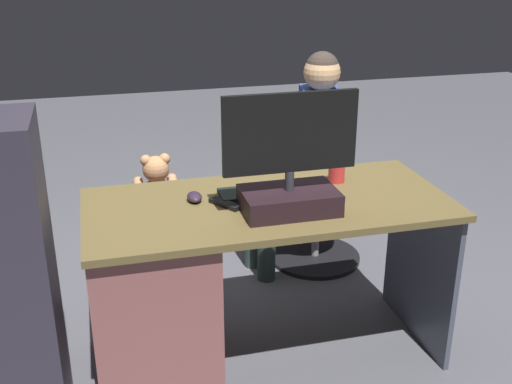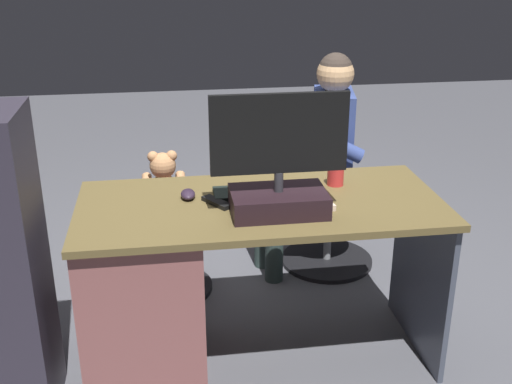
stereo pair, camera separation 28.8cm
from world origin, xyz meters
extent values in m
plane|color=#55565D|center=(0.00, 0.00, 0.00)|extent=(10.00, 10.00, 0.00)
cube|color=brown|center=(0.00, 0.37, 0.74)|extent=(1.50, 0.69, 0.03)
cube|color=#8E5351|center=(0.50, 0.37, 0.36)|extent=(0.48, 0.63, 0.72)
cube|color=#444A59|center=(-0.73, 0.37, 0.36)|extent=(0.02, 0.62, 0.72)
cube|color=black|center=(-0.05, 0.48, 0.80)|extent=(0.37, 0.24, 0.09)
cylinder|color=#333338|center=(-0.05, 0.48, 0.88)|extent=(0.04, 0.04, 0.08)
cube|color=black|center=(-0.05, 0.48, 1.07)|extent=(0.53, 0.02, 0.31)
cube|color=black|center=(-0.05, 0.47, 1.07)|extent=(0.49, 0.00, 0.28)
cube|color=black|center=(-0.02, 0.29, 0.76)|extent=(0.42, 0.14, 0.02)
ellipsoid|color=#2E2032|center=(0.29, 0.29, 0.77)|extent=(0.06, 0.10, 0.04)
cylinder|color=red|center=(-0.35, 0.23, 0.80)|extent=(0.07, 0.07, 0.09)
cube|color=black|center=(0.18, 0.37, 0.76)|extent=(0.12, 0.15, 0.02)
cube|color=beige|center=(-0.15, 0.38, 0.77)|extent=(0.27, 0.33, 0.02)
cylinder|color=black|center=(0.39, -0.27, 0.01)|extent=(0.46, 0.46, 0.03)
cylinder|color=gray|center=(0.39, -0.27, 0.22)|extent=(0.04, 0.04, 0.39)
cylinder|color=maroon|center=(0.39, -0.27, 0.44)|extent=(0.39, 0.39, 0.06)
ellipsoid|color=tan|center=(0.39, -0.27, 0.56)|extent=(0.17, 0.14, 0.18)
sphere|color=tan|center=(0.39, -0.27, 0.71)|extent=(0.13, 0.13, 0.13)
sphere|color=beige|center=(0.39, -0.32, 0.70)|extent=(0.05, 0.05, 0.05)
sphere|color=tan|center=(0.35, -0.27, 0.76)|extent=(0.05, 0.05, 0.05)
sphere|color=tan|center=(0.44, -0.27, 0.76)|extent=(0.05, 0.05, 0.05)
cylinder|color=tan|center=(0.31, -0.30, 0.60)|extent=(0.05, 0.14, 0.09)
cylinder|color=tan|center=(0.48, -0.30, 0.60)|extent=(0.05, 0.14, 0.09)
cylinder|color=tan|center=(0.35, -0.36, 0.50)|extent=(0.06, 0.11, 0.06)
cylinder|color=tan|center=(0.44, -0.36, 0.50)|extent=(0.06, 0.11, 0.06)
cylinder|color=black|center=(-0.52, -0.44, 0.01)|extent=(0.52, 0.52, 0.03)
cylinder|color=gray|center=(-0.52, -0.44, 0.22)|extent=(0.04, 0.04, 0.39)
cylinder|color=#444A49|center=(-0.52, -0.44, 0.44)|extent=(0.40, 0.40, 0.06)
cube|color=#364785|center=(-0.52, -0.44, 0.74)|extent=(0.26, 0.35, 0.53)
sphere|color=tan|center=(-0.52, -0.44, 1.10)|extent=(0.19, 0.19, 0.19)
sphere|color=#3A312A|center=(-0.52, -0.44, 1.12)|extent=(0.18, 0.18, 0.18)
cylinder|color=#364785|center=(-0.41, -0.22, 0.82)|extent=(0.43, 0.15, 0.25)
cylinder|color=#364785|center=(-0.33, -0.61, 0.82)|extent=(0.43, 0.15, 0.25)
cylinder|color=#2F413D|center=(-0.36, -0.32, 0.49)|extent=(0.38, 0.18, 0.11)
cylinder|color=#2F413D|center=(-0.18, -0.29, 0.24)|extent=(0.10, 0.10, 0.47)
cylinder|color=#2F413D|center=(-0.32, -0.50, 0.49)|extent=(0.38, 0.18, 0.11)
cylinder|color=#2F413D|center=(-0.14, -0.46, 0.24)|extent=(0.10, 0.10, 0.47)
camera|label=1|loc=(0.65, 2.66, 1.76)|focal=44.33mm
camera|label=2|loc=(0.37, 2.72, 1.76)|focal=44.33mm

